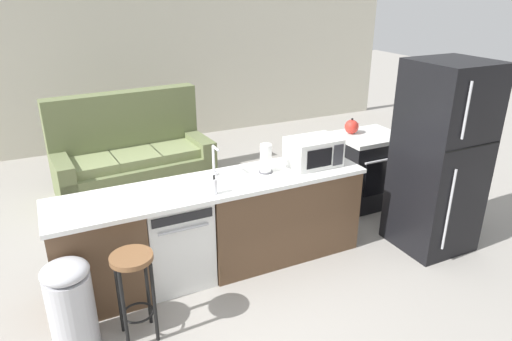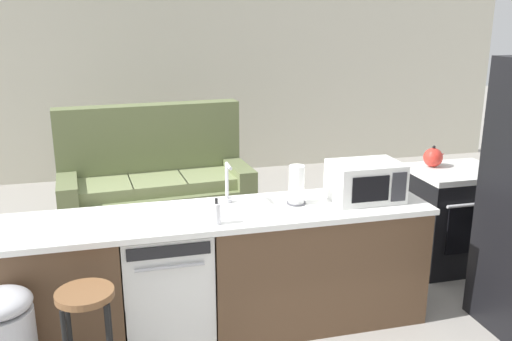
{
  "view_description": "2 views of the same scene",
  "coord_description": "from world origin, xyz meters",
  "px_view_note": "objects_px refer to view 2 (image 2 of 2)",
  "views": [
    {
      "loc": [
        -1.16,
        -3.58,
        2.58
      ],
      "look_at": [
        0.69,
        0.24,
        0.84
      ],
      "focal_mm": 32.0,
      "sensor_mm": 36.0,
      "label": 1
    },
    {
      "loc": [
        -0.5,
        -3.43,
        2.19
      ],
      "look_at": [
        0.52,
        0.54,
        1.02
      ],
      "focal_mm": 38.0,
      "sensor_mm": 36.0,
      "label": 2
    }
  ],
  "objects_px": {
    "bar_stool": "(88,324)",
    "couch": "(155,187)",
    "paper_towel_roll": "(297,185)",
    "soap_bottle": "(217,213)",
    "stove_range": "(452,217)",
    "dishwasher": "(167,282)",
    "microwave": "(365,181)",
    "kettle": "(433,157)"
  },
  "relations": [
    {
      "from": "bar_stool",
      "to": "couch",
      "type": "distance_m",
      "value": 2.99
    },
    {
      "from": "paper_towel_roll",
      "to": "soap_bottle",
      "type": "bearing_deg",
      "value": -158.14
    },
    {
      "from": "stove_range",
      "to": "dishwasher",
      "type": "bearing_deg",
      "value": -168.09
    },
    {
      "from": "dishwasher",
      "to": "bar_stool",
      "type": "height_order",
      "value": "dishwasher"
    },
    {
      "from": "stove_range",
      "to": "couch",
      "type": "height_order",
      "value": "couch"
    },
    {
      "from": "stove_range",
      "to": "soap_bottle",
      "type": "bearing_deg",
      "value": -161.52
    },
    {
      "from": "stove_range",
      "to": "microwave",
      "type": "distance_m",
      "value": 1.4
    },
    {
      "from": "dishwasher",
      "to": "soap_bottle",
      "type": "height_order",
      "value": "soap_bottle"
    },
    {
      "from": "dishwasher",
      "to": "kettle",
      "type": "bearing_deg",
      "value": 15.58
    },
    {
      "from": "soap_bottle",
      "to": "kettle",
      "type": "distance_m",
      "value": 2.3
    },
    {
      "from": "stove_range",
      "to": "kettle",
      "type": "xyz_separation_m",
      "value": [
        -0.17,
        0.13,
        0.53
      ]
    },
    {
      "from": "kettle",
      "to": "couch",
      "type": "relative_size",
      "value": 0.1
    },
    {
      "from": "stove_range",
      "to": "microwave",
      "type": "height_order",
      "value": "microwave"
    },
    {
      "from": "bar_stool",
      "to": "couch",
      "type": "relative_size",
      "value": 0.36
    },
    {
      "from": "paper_towel_roll",
      "to": "couch",
      "type": "xyz_separation_m",
      "value": [
        -0.86,
        2.28,
        -0.64
      ]
    },
    {
      "from": "kettle",
      "to": "couch",
      "type": "height_order",
      "value": "couch"
    },
    {
      "from": "dishwasher",
      "to": "stove_range",
      "type": "relative_size",
      "value": 0.93
    },
    {
      "from": "dishwasher",
      "to": "kettle",
      "type": "relative_size",
      "value": 4.1
    },
    {
      "from": "bar_stool",
      "to": "microwave",
      "type": "bearing_deg",
      "value": 17.47
    },
    {
      "from": "paper_towel_roll",
      "to": "kettle",
      "type": "height_order",
      "value": "paper_towel_roll"
    },
    {
      "from": "paper_towel_roll",
      "to": "microwave",
      "type": "bearing_deg",
      "value": -4.15
    },
    {
      "from": "paper_towel_roll",
      "to": "kettle",
      "type": "xyz_separation_m",
      "value": [
        1.49,
        0.64,
        -0.05
      ]
    },
    {
      "from": "dishwasher",
      "to": "microwave",
      "type": "distance_m",
      "value": 1.58
    },
    {
      "from": "microwave",
      "to": "bar_stool",
      "type": "bearing_deg",
      "value": -162.53
    },
    {
      "from": "stove_range",
      "to": "paper_towel_roll",
      "type": "xyz_separation_m",
      "value": [
        -1.66,
        -0.51,
        0.59
      ]
    },
    {
      "from": "paper_towel_roll",
      "to": "bar_stool",
      "type": "height_order",
      "value": "paper_towel_roll"
    },
    {
      "from": "bar_stool",
      "to": "couch",
      "type": "bearing_deg",
      "value": 78.8
    },
    {
      "from": "stove_range",
      "to": "couch",
      "type": "bearing_deg",
      "value": 144.93
    },
    {
      "from": "bar_stool",
      "to": "paper_towel_roll",
      "type": "bearing_deg",
      "value": 24.36
    },
    {
      "from": "bar_stool",
      "to": "couch",
      "type": "height_order",
      "value": "couch"
    },
    {
      "from": "stove_range",
      "to": "soap_bottle",
      "type": "height_order",
      "value": "soap_bottle"
    },
    {
      "from": "dishwasher",
      "to": "stove_range",
      "type": "bearing_deg",
      "value": 11.91
    },
    {
      "from": "dishwasher",
      "to": "kettle",
      "type": "height_order",
      "value": "kettle"
    },
    {
      "from": "couch",
      "to": "dishwasher",
      "type": "bearing_deg",
      "value": -92.13
    },
    {
      "from": "couch",
      "to": "microwave",
      "type": "bearing_deg",
      "value": -59.43
    },
    {
      "from": "paper_towel_roll",
      "to": "soap_bottle",
      "type": "height_order",
      "value": "paper_towel_roll"
    },
    {
      "from": "microwave",
      "to": "kettle",
      "type": "relative_size",
      "value": 2.44
    },
    {
      "from": "soap_bottle",
      "to": "bar_stool",
      "type": "xyz_separation_m",
      "value": [
        -0.81,
        -0.4,
        -0.44
      ]
    },
    {
      "from": "paper_towel_roll",
      "to": "dishwasher",
      "type": "bearing_deg",
      "value": -177.82
    },
    {
      "from": "paper_towel_roll",
      "to": "couch",
      "type": "bearing_deg",
      "value": 110.59
    },
    {
      "from": "dishwasher",
      "to": "paper_towel_roll",
      "type": "relative_size",
      "value": 2.98
    },
    {
      "from": "microwave",
      "to": "dishwasher",
      "type": "bearing_deg",
      "value": 179.95
    }
  ]
}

